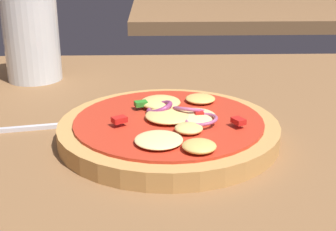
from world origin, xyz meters
The scene contains 5 objects.
dining_table centered at (0.00, 0.00, 0.02)m, with size 1.20×0.87×0.04m.
pizza centered at (-0.05, 0.04, 0.05)m, with size 0.24×0.24×0.04m.
fork centered at (-0.20, 0.07, 0.04)m, with size 0.18×0.05×0.01m.
beer_glass centered at (-0.25, 0.28, 0.10)m, with size 0.08×0.08×0.15m.
background_table centered at (0.24, 1.08, 0.02)m, with size 0.75×0.54×0.04m.
Camera 1 is at (-0.07, -0.44, 0.24)m, focal length 50.44 mm.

